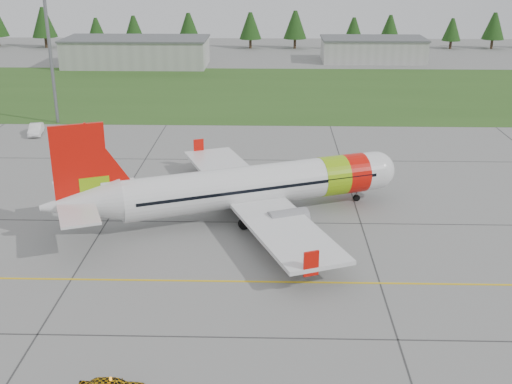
{
  "coord_description": "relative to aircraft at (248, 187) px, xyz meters",
  "views": [
    {
      "loc": [
        1.25,
        -37.78,
        25.09
      ],
      "look_at": [
        -0.26,
        18.98,
        3.59
      ],
      "focal_mm": 45.0,
      "sensor_mm": 36.0,
      "label": 1
    }
  ],
  "objects": [
    {
      "name": "grass_strip",
      "position": [
        1.08,
        60.34,
        -3.13
      ],
      "size": [
        320.0,
        50.0,
        0.03
      ],
      "primitive_type": "cube",
      "color": "#30561E",
      "rests_on": "ground"
    },
    {
      "name": "taxi_guideline",
      "position": [
        1.08,
        -13.66,
        -3.14
      ],
      "size": [
        120.0,
        0.25,
        0.02
      ],
      "primitive_type": "cube",
      "color": "gold",
      "rests_on": "ground"
    },
    {
      "name": "hangar_east",
      "position": [
        26.08,
        96.34,
        -0.55
      ],
      "size": [
        24.0,
        12.0,
        5.2
      ],
      "primitive_type": "cube",
      "color": "#A8A8A3",
      "rests_on": "ground"
    },
    {
      "name": "ground",
      "position": [
        1.08,
        -21.66,
        -3.15
      ],
      "size": [
        320.0,
        320.0,
        0.0
      ],
      "primitive_type": "plane",
      "color": "gray",
      "rests_on": "ground"
    },
    {
      "name": "service_van",
      "position": [
        -31.91,
        29.49,
        -0.75
      ],
      "size": [
        1.94,
        1.87,
        4.79
      ],
      "primitive_type": "imported",
      "rotation": [
        0.0,
        0.0,
        0.19
      ],
      "color": "white",
      "rests_on": "ground"
    },
    {
      "name": "aircraft",
      "position": [
        0.0,
        0.0,
        0.0
      ],
      "size": [
        34.45,
        32.73,
        10.91
      ],
      "rotation": [
        0.0,
        0.0,
        0.38
      ],
      "color": "silver",
      "rests_on": "ground"
    },
    {
      "name": "treeline",
      "position": [
        1.08,
        116.34,
        1.85
      ],
      "size": [
        160.0,
        8.0,
        10.0
      ],
      "primitive_type": null,
      "color": "#1C3F14",
      "rests_on": "ground"
    },
    {
      "name": "floodlight_mast",
      "position": [
        -30.92,
        36.34,
        6.85
      ],
      "size": [
        0.5,
        0.5,
        20.0
      ],
      "primitive_type": "cylinder",
      "color": "slate",
      "rests_on": "ground"
    },
    {
      "name": "hangar_west",
      "position": [
        -28.92,
        88.34,
        -0.15
      ],
      "size": [
        32.0,
        14.0,
        6.0
      ],
      "primitive_type": "cube",
      "color": "#A8A8A3",
      "rests_on": "ground"
    },
    {
      "name": "follow_me_car",
      "position": [
        -7.06,
        -28.37,
        -1.1
      ],
      "size": [
        1.45,
        1.69,
        4.09
      ],
      "primitive_type": "imported",
      "rotation": [
        0.0,
        0.0,
        1.6
      ],
      "color": "#DEA60C",
      "rests_on": "ground"
    }
  ]
}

